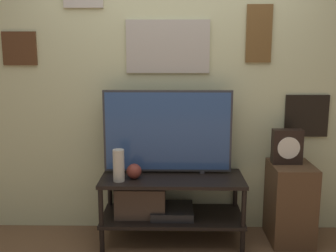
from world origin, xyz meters
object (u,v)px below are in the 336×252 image
television (168,131)px  vase_tall_ceramic (119,165)px  vase_round_glass (134,171)px  mantel_clock (287,147)px

television → vase_tall_ceramic: size_ratio=4.16×
vase_round_glass → mantel_clock: (1.30, 0.11, 0.19)m
vase_tall_ceramic → mantel_clock: 1.44m
television → vase_round_glass: bearing=-150.9°
vase_tall_ceramic → vase_round_glass: bearing=30.0°
vase_tall_ceramic → mantel_clock: bearing=7.1°
vase_round_glass → vase_tall_ceramic: vase_tall_ceramic is taller
television → mantel_clock: bearing=-2.7°
vase_tall_ceramic → mantel_clock: (1.42, 0.18, 0.12)m
television → vase_tall_ceramic: bearing=-150.6°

